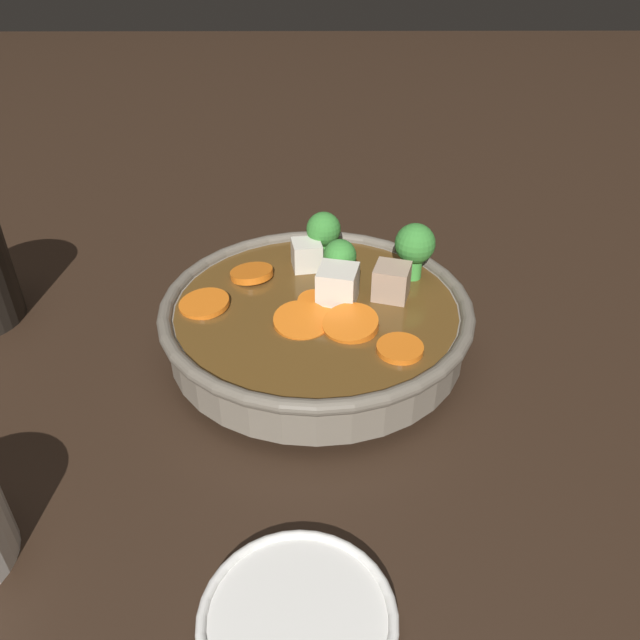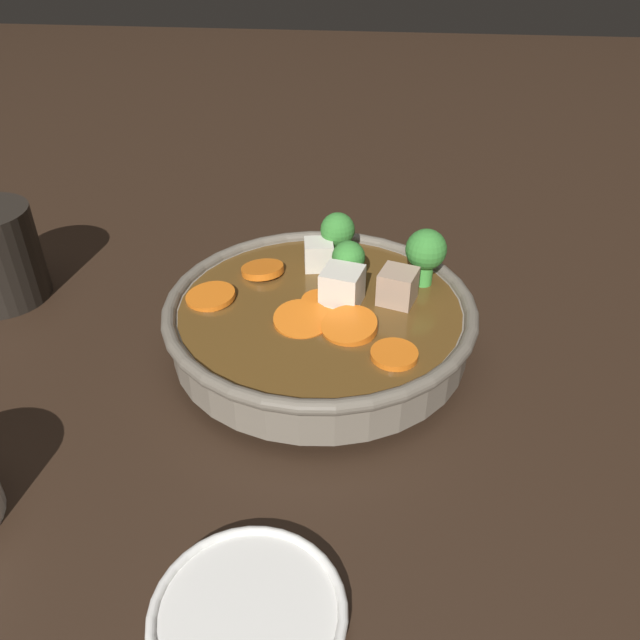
# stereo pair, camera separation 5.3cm
# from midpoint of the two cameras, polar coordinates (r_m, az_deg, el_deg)

# --- Properties ---
(ground_plane) EXTENTS (3.00, 3.00, 0.00)m
(ground_plane) POSITION_cam_midpoint_polar(r_m,az_deg,el_deg) (0.55, -2.76, -2.86)
(ground_plane) COLOR black
(stirfry_bowl) EXTENTS (0.26, 0.26, 0.10)m
(stirfry_bowl) POSITION_cam_midpoint_polar(r_m,az_deg,el_deg) (0.53, -2.72, 0.22)
(stirfry_bowl) COLOR slate
(stirfry_bowl) RESTS_ON ground_plane
(side_saucer) EXTENTS (0.11, 0.11, 0.01)m
(side_saucer) POSITION_cam_midpoint_polar(r_m,az_deg,el_deg) (0.38, -6.00, -25.79)
(side_saucer) COLOR white
(side_saucer) RESTS_ON ground_plane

